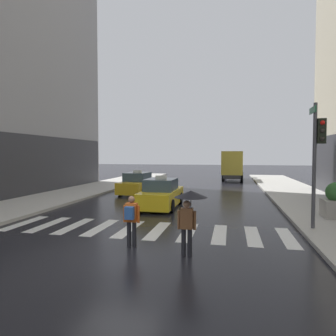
% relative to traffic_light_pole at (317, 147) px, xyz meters
% --- Properties ---
extents(ground_plane, '(160.00, 160.00, 0.00)m').
position_rel_traffic_light_pole_xyz_m(ground_plane, '(-6.61, -4.07, -3.26)').
color(ground_plane, black).
extents(crosswalk_markings, '(11.30, 2.80, 0.01)m').
position_rel_traffic_light_pole_xyz_m(crosswalk_markings, '(-6.61, -1.07, -3.25)').
color(crosswalk_markings, silver).
rests_on(crosswalk_markings, ground).
extents(traffic_light_pole, '(0.44, 0.84, 4.80)m').
position_rel_traffic_light_pole_xyz_m(traffic_light_pole, '(0.00, 0.00, 0.00)').
color(traffic_light_pole, '#47474C').
rests_on(traffic_light_pole, curb_right).
extents(taxi_lead, '(1.93, 4.54, 1.80)m').
position_rel_traffic_light_pole_xyz_m(taxi_lead, '(-7.07, 4.01, -2.53)').
color(taxi_lead, yellow).
rests_on(taxi_lead, ground).
extents(taxi_second, '(2.09, 4.61, 1.80)m').
position_rel_traffic_light_pole_xyz_m(taxi_second, '(-10.19, 9.35, -2.53)').
color(taxi_second, gold).
rests_on(taxi_second, ground).
extents(box_truck, '(2.51, 7.62, 3.35)m').
position_rel_traffic_light_pole_xyz_m(box_truck, '(-2.97, 22.32, -1.41)').
color(box_truck, '#2D2D2D').
rests_on(box_truck, ground).
extents(pedestrian_with_umbrella, '(0.96, 0.96, 1.94)m').
position_rel_traffic_light_pole_xyz_m(pedestrian_with_umbrella, '(-4.40, -3.74, -1.74)').
color(pedestrian_with_umbrella, black).
rests_on(pedestrian_with_umbrella, ground).
extents(pedestrian_with_backpack, '(0.55, 0.43, 1.65)m').
position_rel_traffic_light_pole_xyz_m(pedestrian_with_backpack, '(-6.35, -3.25, -2.29)').
color(pedestrian_with_backpack, black).
rests_on(pedestrian_with_backpack, ground).
extents(planter_near_corner, '(1.10, 1.10, 1.60)m').
position_rel_traffic_light_pole_xyz_m(planter_near_corner, '(1.41, 2.22, -2.38)').
color(planter_near_corner, '#A8A399').
rests_on(planter_near_corner, curb_right).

